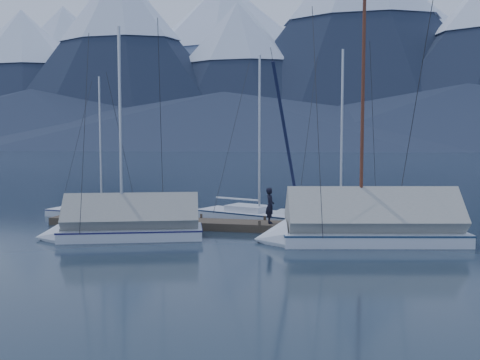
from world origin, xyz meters
name	(u,v)px	position (x,y,z in m)	size (l,w,h in m)	color
ground	(230,238)	(0.00, 0.00, 0.00)	(1000.00, 1000.00, 0.00)	black
mountain_range	(350,68)	(4.12, 370.45, 58.65)	(877.00, 584.00, 150.50)	#475675
dock	(240,227)	(0.00, 2.00, 0.11)	(18.00, 1.50, 0.54)	#382D23
mooring_posts	(229,221)	(-0.50, 2.00, 0.35)	(15.12, 1.52, 0.35)	#382D23
sailboat_open_left	(109,215)	(-7.36, 4.07, 0.14)	(6.14, 2.64, 7.91)	silver
sailboat_open_mid	(267,218)	(0.84, 4.46, 0.16)	(6.93, 4.20, 8.86)	silver
sailboat_open_right	(350,221)	(4.81, 4.42, 0.16)	(7.04, 3.32, 8.98)	silver
sailboat_covered_near	(356,229)	(5.01, 0.03, 0.52)	(8.35, 4.07, 10.42)	white
sailboat_covered_far	(119,227)	(-4.31, -1.13, 0.45)	(6.86, 3.93, 9.22)	silver
person	(270,206)	(1.37, 1.85, 1.12)	(0.57, 0.37, 1.56)	black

